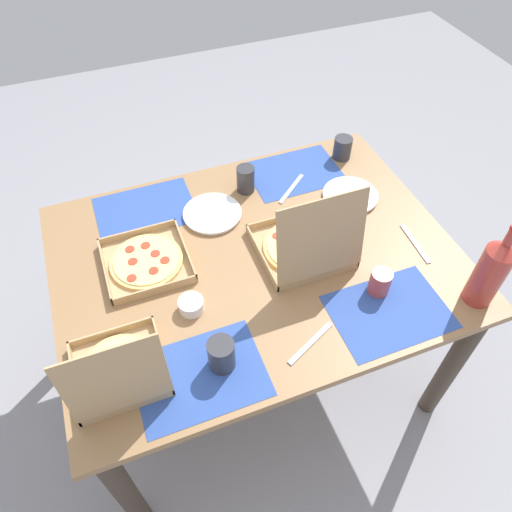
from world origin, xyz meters
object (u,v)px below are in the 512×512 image
object	(u,v)px
cup_clear_right	(342,148)
cup_dark	(380,282)
cup_red	(221,355)
plate_far_left	(350,196)
soda_bottle	(491,271)
pizza_box_edge_far	(305,245)
condiment_bowl	(191,305)
pizza_box_corner_right	(119,371)
cup_clear_left	(246,179)
pizza_box_corner_left	(147,261)
plate_near_right	(212,214)

from	to	relation	value
cup_clear_right	cup_dark	bearing A→B (deg)	72.10
cup_red	cup_dark	bearing A→B (deg)	-172.55
plate_far_left	soda_bottle	size ratio (longest dim) A/B	0.65
pizza_box_edge_far	cup_dark	size ratio (longest dim) A/B	3.80
pizza_box_edge_far	condiment_bowl	world-z (taller)	pizza_box_edge_far
pizza_box_corner_right	cup_clear_left	size ratio (longest dim) A/B	2.74
plate_far_left	cup_dark	distance (m)	0.45
pizza_box_edge_far	plate_far_left	size ratio (longest dim) A/B	1.55
cup_dark	cup_red	world-z (taller)	cup_red
pizza_box_edge_far	plate_far_left	xyz separation A→B (m)	(-0.29, -0.21, -0.04)
soda_bottle	pizza_box_corner_left	bearing A→B (deg)	-28.39
cup_red	condiment_bowl	bearing A→B (deg)	-82.15
plate_far_left	cup_clear_right	xyz separation A→B (m)	(-0.08, -0.23, 0.04)
plate_near_right	cup_clear_right	distance (m)	0.62
pizza_box_edge_far	cup_clear_right	xyz separation A→B (m)	(-0.37, -0.44, -0.00)
pizza_box_edge_far	soda_bottle	size ratio (longest dim) A/B	1.01
pizza_box_corner_left	cup_clear_right	size ratio (longest dim) A/B	3.02
pizza_box_corner_left	cup_red	distance (m)	0.46
plate_far_left	plate_near_right	bearing A→B (deg)	-10.06
soda_bottle	cup_clear_right	bearing A→B (deg)	-85.39
pizza_box_edge_far	plate_near_right	xyz separation A→B (m)	(0.23, -0.30, -0.04)
pizza_box_corner_left	cup_clear_right	xyz separation A→B (m)	(-0.88, -0.29, 0.03)
cup_dark	plate_far_left	bearing A→B (deg)	-106.87
pizza_box_corner_right	plate_near_right	distance (m)	0.69
pizza_box_corner_left	plate_far_left	distance (m)	0.80
pizza_box_corner_right	cup_clear_right	bearing A→B (deg)	-146.83
plate_near_right	soda_bottle	world-z (taller)	soda_bottle
plate_near_right	cup_clear_right	xyz separation A→B (m)	(-0.61, -0.14, 0.04)
cup_dark	pizza_box_corner_right	bearing A→B (deg)	1.16
pizza_box_corner_left	soda_bottle	world-z (taller)	soda_bottle
cup_clear_left	soda_bottle	bearing A→B (deg)	124.17
pizza_box_edge_far	cup_clear_left	bearing A→B (deg)	-79.89
plate_far_left	soda_bottle	bearing A→B (deg)	104.76
cup_clear_right	pizza_box_edge_far	bearing A→B (deg)	49.76
plate_near_right	cup_red	world-z (taller)	cup_red
pizza_box_corner_right	soda_bottle	distance (m)	1.11
plate_near_right	cup_dark	distance (m)	0.65
cup_clear_left	condiment_bowl	size ratio (longest dim) A/B	1.32
pizza_box_edge_far	plate_near_right	size ratio (longest dim) A/B	1.52
pizza_box_corner_right	plate_far_left	xyz separation A→B (m)	(-0.95, -0.44, -0.04)
pizza_box_corner_right	plate_near_right	xyz separation A→B (m)	(-0.43, -0.54, -0.04)
plate_near_right	cup_dark	size ratio (longest dim) A/B	2.51
pizza_box_corner_left	soda_bottle	distance (m)	1.08
plate_far_left	cup_clear_left	xyz separation A→B (m)	(0.36, -0.18, 0.04)
soda_bottle	cup_clear_right	world-z (taller)	soda_bottle
pizza_box_corner_right	cup_clear_right	size ratio (longest dim) A/B	3.14
cup_dark	cup_clear_right	bearing A→B (deg)	-107.90
pizza_box_corner_right	soda_bottle	xyz separation A→B (m)	(-1.10, 0.12, 0.09)
plate_far_left	condiment_bowl	size ratio (longest dim) A/B	2.64
soda_bottle	plate_near_right	bearing A→B (deg)	-44.38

